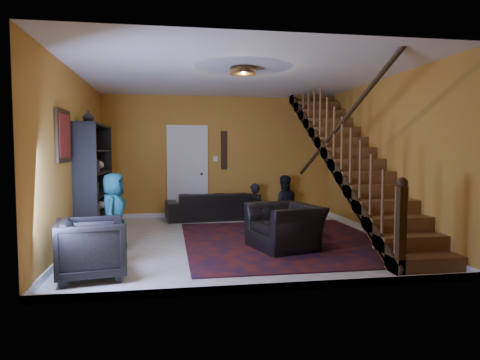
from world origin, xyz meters
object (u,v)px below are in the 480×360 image
(bookshelf, at_px, (95,184))
(coffee_table, at_px, (281,222))
(sofa, at_px, (213,206))
(armchair_left, at_px, (92,248))
(armchair_right, at_px, (285,227))

(bookshelf, bearing_deg, coffee_table, -8.24)
(sofa, relative_size, coffee_table, 1.59)
(armchair_left, relative_size, armchair_right, 0.75)
(bookshelf, relative_size, armchair_left, 2.49)
(bookshelf, xyz_separation_m, armchair_left, (0.35, -2.50, -0.60))
(bookshelf, height_order, armchair_left, bookshelf)
(armchair_left, bearing_deg, coffee_table, -65.12)
(bookshelf, distance_m, sofa, 2.89)
(armchair_left, bearing_deg, sofa, -34.28)
(bookshelf, bearing_deg, armchair_right, -24.26)
(sofa, xyz_separation_m, armchair_left, (-1.89, -4.20, 0.06))
(armchair_right, bearing_deg, armchair_left, -82.46)
(armchair_left, bearing_deg, armchair_right, -77.76)
(sofa, relative_size, armchair_right, 1.93)
(bookshelf, distance_m, armchair_left, 2.59)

